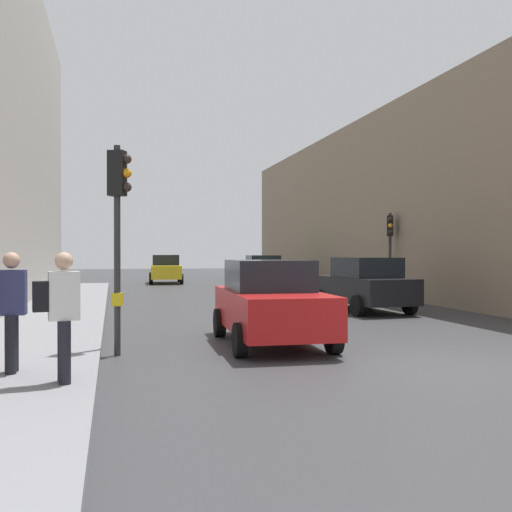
# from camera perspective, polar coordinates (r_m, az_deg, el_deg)

# --- Properties ---
(ground_plane) EXTENTS (120.00, 120.00, 0.00)m
(ground_plane) POSITION_cam_1_polar(r_m,az_deg,el_deg) (10.52, 18.53, -10.22)
(ground_plane) COLOR #38383A
(sidewalk_kerb) EXTENTS (2.70, 40.00, 0.16)m
(sidewalk_kerb) POSITION_cam_1_polar(r_m,az_deg,el_deg) (14.93, -19.87, -6.76)
(sidewalk_kerb) COLOR gray
(sidewalk_kerb) RESTS_ON ground
(building_facade_right) EXTENTS (12.00, 34.85, 8.21)m
(building_facade_right) POSITION_cam_1_polar(r_m,az_deg,el_deg) (31.74, 19.26, 4.29)
(building_facade_right) COLOR gray
(building_facade_right) RESTS_ON ground
(traffic_light_near_right) EXTENTS (0.45, 0.34, 3.92)m
(traffic_light_near_right) POSITION_cam_1_polar(r_m,az_deg,el_deg) (11.18, -13.28, 4.31)
(traffic_light_near_right) COLOR #2D2D2D
(traffic_light_near_right) RESTS_ON ground
(traffic_light_mid_street) EXTENTS (0.34, 0.45, 3.52)m
(traffic_light_mid_street) POSITION_cam_1_polar(r_m,az_deg,el_deg) (24.37, 12.95, 1.55)
(traffic_light_mid_street) COLOR #2D2D2D
(traffic_light_mid_street) RESTS_ON ground
(car_red_sedan) EXTENTS (2.15, 4.27, 1.76)m
(car_red_sedan) POSITION_cam_1_polar(r_m,az_deg,el_deg) (12.30, 1.44, -4.53)
(car_red_sedan) COLOR red
(car_red_sedan) RESTS_ON ground
(car_yellow_taxi) EXTENTS (2.23, 4.31, 1.76)m
(car_yellow_taxi) POSITION_cam_1_polar(r_m,az_deg,el_deg) (36.73, -8.80, -1.27)
(car_yellow_taxi) COLOR yellow
(car_yellow_taxi) RESTS_ON ground
(car_green_estate) EXTENTS (2.22, 4.30, 1.76)m
(car_green_estate) POSITION_cam_1_polar(r_m,az_deg,el_deg) (32.13, 0.62, -1.50)
(car_green_estate) COLOR #2D6038
(car_green_estate) RESTS_ON ground
(car_dark_suv) EXTENTS (2.27, 4.33, 1.76)m
(car_dark_suv) POSITION_cam_1_polar(r_m,az_deg,el_deg) (19.34, 10.45, -2.75)
(car_dark_suv) COLOR black
(car_dark_suv) RESTS_ON ground
(pedestrian_with_black_backpack) EXTENTS (0.64, 0.38, 1.77)m
(pedestrian_with_black_backpack) POSITION_cam_1_polar(r_m,az_deg,el_deg) (8.34, -18.53, -4.92)
(pedestrian_with_black_backpack) COLOR black
(pedestrian_with_black_backpack) RESTS_ON sidewalk_kerb
(pedestrian_with_grey_backpack) EXTENTS (0.60, 0.36, 1.77)m
(pedestrian_with_grey_backpack) POSITION_cam_1_polar(r_m,az_deg,el_deg) (9.31, -23.01, -4.38)
(pedestrian_with_grey_backpack) COLOR black
(pedestrian_with_grey_backpack) RESTS_ON sidewalk_kerb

